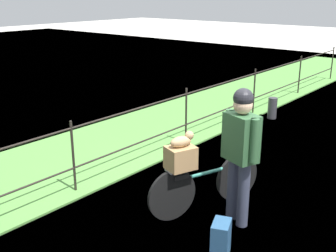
# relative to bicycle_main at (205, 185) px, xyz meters

# --- Properties ---
(ground_plane) EXTENTS (60.00, 60.00, 0.00)m
(ground_plane) POSITION_rel_bicycle_main_xyz_m (0.52, -0.31, -0.35)
(ground_plane) COLOR beige
(grass_strip) EXTENTS (27.00, 2.40, 0.03)m
(grass_strip) POSITION_rel_bicycle_main_xyz_m (0.52, 2.67, -0.33)
(grass_strip) COLOR #569342
(grass_strip) RESTS_ON ground
(iron_fence) EXTENTS (18.04, 0.04, 1.06)m
(iron_fence) POSITION_rel_bicycle_main_xyz_m (0.52, 1.68, 0.27)
(iron_fence) COLOR #28231E
(iron_fence) RESTS_ON ground
(bicycle_main) EXTENTS (1.59, 0.61, 0.66)m
(bicycle_main) POSITION_rel_bicycle_main_xyz_m (0.00, 0.00, 0.00)
(bicycle_main) COLOR black
(bicycle_main) RESTS_ON ground
(wooden_crate) EXTENTS (0.41, 0.37, 0.28)m
(wooden_crate) POSITION_rel_bicycle_main_xyz_m (-0.35, 0.13, 0.45)
(wooden_crate) COLOR #A87F51
(wooden_crate) RESTS_ON bicycle_main
(terrier_dog) EXTENTS (0.32, 0.23, 0.18)m
(terrier_dog) POSITION_rel_bicycle_main_xyz_m (-0.33, 0.12, 0.67)
(terrier_dog) COLOR tan
(terrier_dog) RESTS_ON wooden_crate
(cyclist_person) EXTENTS (0.38, 0.51, 1.68)m
(cyclist_person) POSITION_rel_bicycle_main_xyz_m (0.00, -0.48, 0.65)
(cyclist_person) COLOR #383D51
(cyclist_person) RESTS_ON ground
(backpack_on_paving) EXTENTS (0.33, 0.27, 0.40)m
(backpack_on_paving) POSITION_rel_bicycle_main_xyz_m (-0.71, -0.71, -0.15)
(backpack_on_paving) COLOR #28517A
(backpack_on_paving) RESTS_ON ground
(mooring_bollard) EXTENTS (0.20, 0.20, 0.47)m
(mooring_bollard) POSITION_rel_bicycle_main_xyz_m (4.34, 1.18, -0.11)
(mooring_bollard) COLOR #38383D
(mooring_bollard) RESTS_ON ground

